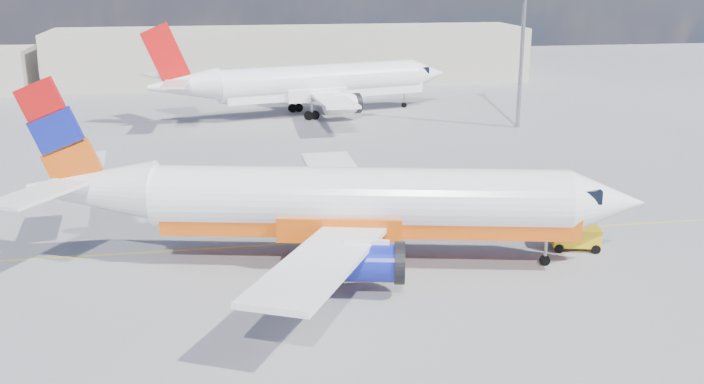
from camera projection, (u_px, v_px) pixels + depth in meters
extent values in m
plane|color=slate|center=(332.00, 259.00, 47.33)|extent=(240.00, 240.00, 0.00)
cube|color=gold|center=(325.00, 242.00, 50.17)|extent=(70.00, 0.15, 0.01)
cube|color=#B8B09F|center=(292.00, 55.00, 118.01)|extent=(70.00, 14.00, 8.00)
cylinder|color=white|center=(360.00, 199.00, 45.68)|extent=(24.34, 8.81, 3.72)
cone|color=white|center=(607.00, 202.00, 45.05)|extent=(5.08, 4.58, 3.72)
cone|color=white|center=(91.00, 189.00, 46.28)|extent=(8.25, 5.10, 3.54)
cube|color=black|center=(581.00, 192.00, 44.95)|extent=(2.36, 2.86, 0.77)
cube|color=#D54F0D|center=(369.00, 220.00, 46.01)|extent=(24.20, 8.17, 1.31)
cube|color=white|center=(340.00, 180.00, 53.39)|extent=(3.87, 13.24, 0.88)
cube|color=white|center=(321.00, 262.00, 38.67)|extent=(8.99, 13.34, 0.88)
cylinder|color=navy|center=(371.00, 207.00, 50.95)|extent=(4.30, 2.88, 2.08)
cylinder|color=navy|center=(367.00, 262.00, 41.49)|extent=(4.30, 2.88, 2.08)
cylinder|color=black|center=(398.00, 208.00, 50.88)|extent=(1.03, 2.36, 2.30)
cylinder|color=black|center=(400.00, 263.00, 41.42)|extent=(1.03, 2.36, 2.30)
cube|color=#D54F0D|center=(58.00, 134.00, 45.42)|extent=(5.09, 1.42, 6.84)
cube|color=white|center=(85.00, 163.00, 49.51)|extent=(2.93, 5.69, 0.20)
cube|color=white|center=(37.00, 194.00, 42.79)|extent=(4.85, 5.94, 0.20)
cylinder|color=gray|center=(546.00, 243.00, 45.92)|extent=(0.23, 0.23, 2.30)
cylinder|color=black|center=(545.00, 260.00, 46.21)|extent=(0.66, 0.39, 0.61)
cylinder|color=black|center=(326.00, 239.00, 49.26)|extent=(1.05, 0.62, 0.99)
cylinder|color=black|center=(319.00, 270.00, 44.22)|extent=(1.05, 0.62, 0.99)
cylinder|color=white|center=(321.00, 81.00, 91.91)|extent=(24.70, 9.83, 3.79)
cone|color=white|center=(428.00, 74.00, 97.64)|extent=(5.27, 4.79, 3.79)
cone|color=white|center=(183.00, 86.00, 85.42)|extent=(8.46, 5.45, 3.60)
cube|color=black|center=(418.00, 69.00, 96.85)|extent=(2.48, 2.96, 0.78)
cube|color=white|center=(325.00, 91.00, 92.49)|extent=(24.53, 9.18, 1.34)
cube|color=white|center=(285.00, 81.00, 98.36)|extent=(9.53, 13.46, 0.90)
cube|color=white|center=(334.00, 100.00, 84.70)|extent=(3.69, 13.42, 0.90)
cylinder|color=white|center=(310.00, 92.00, 97.10)|extent=(4.42, 3.06, 2.12)
cylinder|color=white|center=(342.00, 104.00, 88.32)|extent=(4.42, 3.06, 2.12)
cylinder|color=black|center=(323.00, 91.00, 97.81)|extent=(1.13, 2.41, 2.34)
cylinder|color=black|center=(357.00, 103.00, 89.02)|extent=(1.13, 2.41, 2.34)
cube|color=#BC0E0E|center=(166.00, 55.00, 83.81)|extent=(5.15, 1.64, 6.96)
cube|color=white|center=(161.00, 76.00, 87.68)|extent=(5.07, 6.02, 0.20)
cube|color=white|center=(175.00, 84.00, 81.43)|extent=(2.79, 5.71, 0.20)
cylinder|color=gray|center=(404.00, 96.00, 97.05)|extent=(0.24, 0.24, 2.34)
cylinder|color=black|center=(404.00, 105.00, 97.35)|extent=(0.67, 0.42, 0.62)
cylinder|color=black|center=(296.00, 108.00, 94.35)|extent=(1.08, 0.66, 1.00)
cylinder|color=black|center=(312.00, 115.00, 89.67)|extent=(1.08, 0.66, 1.00)
cylinder|color=black|center=(555.00, 240.00, 49.73)|extent=(0.59, 0.35, 0.56)
cylinder|color=black|center=(559.00, 249.00, 48.23)|extent=(0.59, 0.35, 0.56)
cylinder|color=black|center=(590.00, 241.00, 49.59)|extent=(0.59, 0.35, 0.56)
cylinder|color=black|center=(596.00, 249.00, 48.09)|extent=(0.59, 0.35, 0.56)
cube|color=gold|center=(576.00, 236.00, 48.75)|extent=(3.18, 2.19, 1.11)
cube|color=black|center=(568.00, 222.00, 48.54)|extent=(1.61, 1.61, 0.67)
cube|color=white|center=(331.00, 289.00, 42.88)|extent=(0.37, 0.37, 0.04)
cone|color=#FC400A|center=(331.00, 284.00, 42.81)|extent=(0.31, 0.31, 0.48)
cylinder|color=gray|center=(523.00, 37.00, 82.90)|extent=(0.43, 0.43, 19.43)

